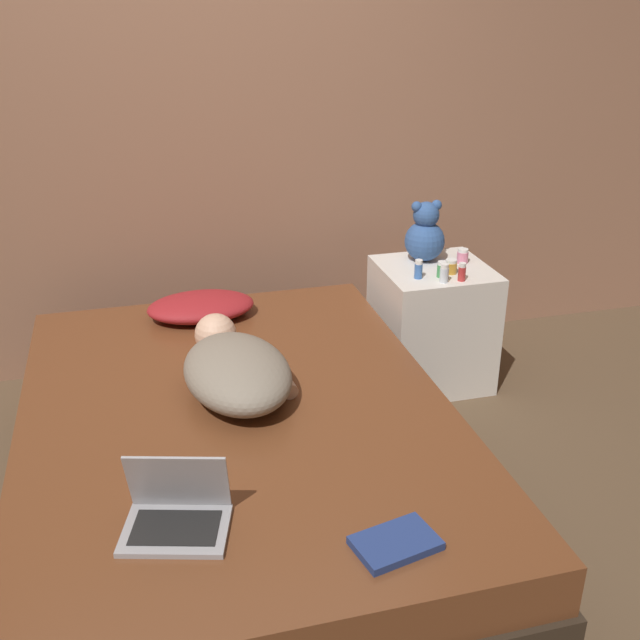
# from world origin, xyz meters

# --- Properties ---
(ground_plane) EXTENTS (12.00, 12.00, 0.00)m
(ground_plane) POSITION_xyz_m (0.00, 0.00, 0.00)
(ground_plane) COLOR brown
(wall_back) EXTENTS (8.00, 0.06, 2.60)m
(wall_back) POSITION_xyz_m (0.00, 1.33, 1.30)
(wall_back) COLOR #996B51
(wall_back) RESTS_ON ground_plane
(bed) EXTENTS (1.53, 2.10, 0.45)m
(bed) POSITION_xyz_m (0.00, 0.00, 0.22)
(bed) COLOR #2D2319
(bed) RESTS_ON ground_plane
(nightstand) EXTENTS (0.51, 0.49, 0.60)m
(nightstand) POSITION_xyz_m (1.08, 0.78, 0.30)
(nightstand) COLOR silver
(nightstand) RESTS_ON ground_plane
(pillow) EXTENTS (0.48, 0.32, 0.10)m
(pillow) POSITION_xyz_m (-0.03, 0.81, 0.50)
(pillow) COLOR maroon
(pillow) RESTS_ON bed
(person_lying) EXTENTS (0.42, 0.74, 0.19)m
(person_lying) POSITION_xyz_m (0.02, 0.12, 0.54)
(person_lying) COLOR gray
(person_lying) RESTS_ON bed
(laptop) EXTENTS (0.33, 0.28, 0.22)m
(laptop) POSITION_xyz_m (-0.26, -0.59, 0.50)
(laptop) COLOR #9E9EA3
(laptop) RESTS_ON bed
(teddy_bear) EXTENTS (0.19, 0.19, 0.30)m
(teddy_bear) POSITION_xyz_m (1.07, 0.89, 0.72)
(teddy_bear) COLOR #335693
(teddy_bear) RESTS_ON nightstand
(bottle_green) EXTENTS (0.04, 0.04, 0.07)m
(bottle_green) POSITION_xyz_m (1.06, 0.66, 0.63)
(bottle_green) COLOR #3D8E4C
(bottle_green) RESTS_ON nightstand
(bottle_blue) EXTENTS (0.04, 0.04, 0.09)m
(bottle_blue) POSITION_xyz_m (0.95, 0.67, 0.64)
(bottle_blue) COLOR #3866B2
(bottle_blue) RESTS_ON nightstand
(bottle_amber) EXTENTS (0.06, 0.06, 0.07)m
(bottle_amber) POSITION_xyz_m (1.12, 0.69, 0.63)
(bottle_amber) COLOR gold
(bottle_amber) RESTS_ON nightstand
(bottle_pink) EXTENTS (0.05, 0.05, 0.07)m
(bottle_pink) POSITION_xyz_m (1.23, 0.81, 0.63)
(bottle_pink) COLOR pink
(bottle_pink) RESTS_ON nightstand
(bottle_red) EXTENTS (0.03, 0.03, 0.08)m
(bottle_red) POSITION_xyz_m (1.13, 0.59, 0.64)
(bottle_red) COLOR #B72D2D
(bottle_red) RESTS_ON nightstand
(bottle_clear) EXTENTS (0.04, 0.04, 0.09)m
(bottle_clear) POSITION_xyz_m (1.04, 0.59, 0.64)
(bottle_clear) COLOR silver
(bottle_clear) RESTS_ON nightstand
(book) EXTENTS (0.25, 0.19, 0.02)m
(book) POSITION_xyz_m (0.30, -0.82, 0.46)
(book) COLOR navy
(book) RESTS_ON bed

